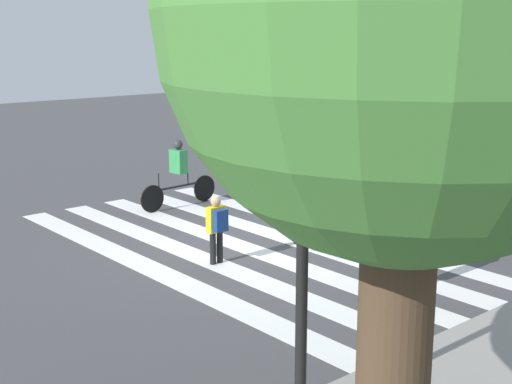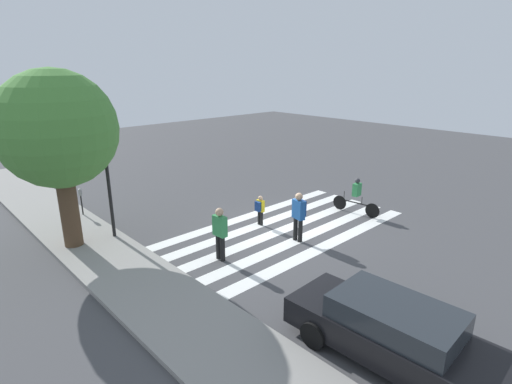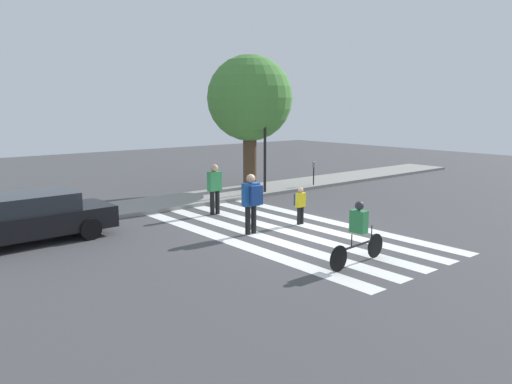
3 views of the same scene
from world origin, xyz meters
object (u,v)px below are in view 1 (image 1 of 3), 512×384
object	(u,v)px
pedestrian_adult_blue_shirt	(217,225)
cyclist_mid_street	(179,171)
pedestrian_child_with_backpack	(402,231)
pedestrian_adult_yellow_jacket	(301,188)
street_tree	(410,18)
traffic_light	(295,106)

from	to	relation	value
pedestrian_adult_blue_shirt	cyclist_mid_street	xyz separation A→B (m)	(-1.90, -3.95, 0.14)
pedestrian_child_with_backpack	pedestrian_adult_yellow_jacket	xyz separation A→B (m)	(-0.76, -3.04, 0.05)
cyclist_mid_street	street_tree	bearing A→B (deg)	60.02
pedestrian_adult_yellow_jacket	cyclist_mid_street	world-z (taller)	pedestrian_adult_yellow_jacket
traffic_light	cyclist_mid_street	world-z (taller)	traffic_light
street_tree	pedestrian_adult_yellow_jacket	world-z (taller)	street_tree
pedestrian_adult_yellow_jacket	pedestrian_child_with_backpack	bearing A→B (deg)	88.12
cyclist_mid_street	pedestrian_child_with_backpack	bearing A→B (deg)	80.42
street_tree	traffic_light	bearing A→B (deg)	-99.80
traffic_light	street_tree	bearing A→B (deg)	80.20
street_tree	pedestrian_adult_blue_shirt	size ratio (longest dim) A/B	4.97
traffic_light	pedestrian_adult_blue_shirt	distance (m)	6.08
traffic_light	street_tree	size ratio (longest dim) A/B	0.79
pedestrian_adult_blue_shirt	cyclist_mid_street	distance (m)	4.38
street_tree	pedestrian_adult_yellow_jacket	distance (m)	8.57
traffic_light	street_tree	distance (m)	1.70
pedestrian_adult_blue_shirt	cyclist_mid_street	bearing A→B (deg)	63.58
traffic_light	pedestrian_adult_yellow_jacket	size ratio (longest dim) A/B	2.61
street_tree	pedestrian_adult_blue_shirt	distance (m)	7.72
traffic_light	pedestrian_child_with_backpack	bearing A→B (deg)	-156.46
traffic_light	pedestrian_adult_blue_shirt	world-z (taller)	traffic_light
street_tree	pedestrian_adult_yellow_jacket	size ratio (longest dim) A/B	3.32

